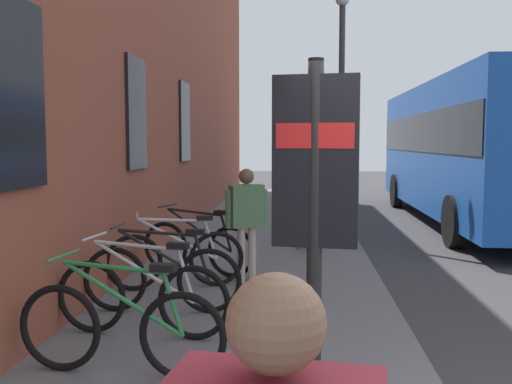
% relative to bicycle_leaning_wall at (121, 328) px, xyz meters
% --- Properties ---
extents(ground, '(60.00, 60.00, 0.00)m').
position_rel_bicycle_leaning_wall_xyz_m(ground, '(4.30, -3.54, -0.51)').
color(ground, '#38383A').
extents(sidewalk_pavement, '(24.00, 3.50, 0.12)m').
position_rel_bicycle_leaning_wall_xyz_m(sidewalk_pavement, '(6.30, -0.79, -0.45)').
color(sidewalk_pavement, slate).
rests_on(sidewalk_pavement, ground).
extents(station_facade, '(22.00, 0.65, 9.40)m').
position_rel_bicycle_leaning_wall_xyz_m(station_facade, '(7.30, 1.26, 4.19)').
color(station_facade, brown).
rests_on(station_facade, ground).
extents(bicycle_leaning_wall, '(0.48, 1.76, 0.97)m').
position_rel_bicycle_leaning_wall_xyz_m(bicycle_leaning_wall, '(0.00, 0.00, 0.00)').
color(bicycle_leaning_wall, black).
rests_on(bicycle_leaning_wall, sidewalk_pavement).
extents(bicycle_beside_lamp, '(0.48, 1.76, 0.97)m').
position_rel_bicycle_leaning_wall_xyz_m(bicycle_beside_lamp, '(0.94, 0.08, 0.00)').
color(bicycle_beside_lamp, black).
rests_on(bicycle_beside_lamp, sidewalk_pavement).
extents(bicycle_under_window, '(0.48, 1.77, 0.97)m').
position_rel_bicycle_leaning_wall_xyz_m(bicycle_under_window, '(1.73, 0.08, 0.00)').
color(bicycle_under_window, black).
rests_on(bicycle_under_window, sidewalk_pavement).
extents(bicycle_far_end, '(0.66, 1.71, 0.97)m').
position_rel_bicycle_leaning_wall_xyz_m(bicycle_far_end, '(2.76, 0.14, 0.00)').
color(bicycle_far_end, black).
rests_on(bicycle_far_end, sidewalk_pavement).
extents(bicycle_mid_rack, '(0.68, 1.70, 0.97)m').
position_rel_bicycle_leaning_wall_xyz_m(bicycle_mid_rack, '(3.56, 0.01, 0.00)').
color(bicycle_mid_rack, black).
rests_on(bicycle_mid_rack, sidewalk_pavement).
extents(transit_info_sign, '(0.16, 0.56, 2.40)m').
position_rel_bicycle_leaning_wall_xyz_m(transit_info_sign, '(-0.70, -1.52, 1.21)').
color(transit_info_sign, black).
rests_on(transit_info_sign, sidewalk_pavement).
extents(city_bus, '(10.52, 2.70, 3.35)m').
position_rel_bicycle_leaning_wall_xyz_m(city_bus, '(9.92, -5.54, 1.41)').
color(city_bus, '#1951B2').
rests_on(city_bus, ground).
extents(pedestrian_crossing_street, '(0.33, 0.64, 1.70)m').
position_rel_bicycle_leaning_wall_xyz_m(pedestrian_crossing_street, '(5.65, -1.51, 0.65)').
color(pedestrian_crossing_street, brown).
rests_on(pedestrian_crossing_street, sidewalk_pavement).
extents(pedestrian_by_facade, '(0.38, 0.54, 1.52)m').
position_rel_bicycle_leaning_wall_xyz_m(pedestrian_by_facade, '(3.14, -0.72, 0.54)').
color(pedestrian_by_facade, '#B2A599').
rests_on(pedestrian_by_facade, sidewalk_pavement).
extents(street_lamp, '(0.28, 0.28, 4.81)m').
position_rel_bicycle_leaning_wall_xyz_m(street_lamp, '(7.30, -2.24, 2.49)').
color(street_lamp, '#333338').
rests_on(street_lamp, sidewalk_pavement).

